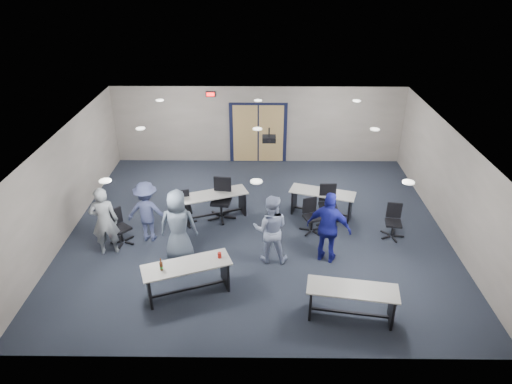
{
  "coord_description": "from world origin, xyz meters",
  "views": [
    {
      "loc": [
        0.08,
        -10.55,
        6.71
      ],
      "look_at": [
        -0.03,
        -0.3,
        1.27
      ],
      "focal_mm": 32.0,
      "sensor_mm": 36.0,
      "label": 1
    }
  ],
  "objects_px": {
    "table_front_left": "(187,273)",
    "chair_back_a": "(184,209)",
    "table_back_right": "(322,199)",
    "person_gray": "(104,221)",
    "chair_loose_left": "(121,227)",
    "chair_loose_right": "(394,222)",
    "person_back": "(147,212)",
    "chair_back_d": "(328,205)",
    "person_lightblue": "(271,229)",
    "table_back_left": "(215,201)",
    "person_navy": "(329,228)",
    "chair_back_c": "(312,216)",
    "table_front_right": "(352,298)",
    "chair_back_b": "(221,200)",
    "person_plaid": "(178,226)"
  },
  "relations": [
    {
      "from": "chair_back_c",
      "to": "person_plaid",
      "type": "bearing_deg",
      "value": 179.63
    },
    {
      "from": "table_front_left",
      "to": "chair_back_c",
      "type": "relative_size",
      "value": 2.14
    },
    {
      "from": "table_front_left",
      "to": "table_back_left",
      "type": "xyz_separation_m",
      "value": [
        0.3,
        3.26,
        -0.03
      ]
    },
    {
      "from": "chair_back_c",
      "to": "person_navy",
      "type": "relative_size",
      "value": 0.51
    },
    {
      "from": "chair_back_b",
      "to": "person_navy",
      "type": "distance_m",
      "value": 3.34
    },
    {
      "from": "table_back_right",
      "to": "chair_back_b",
      "type": "relative_size",
      "value": 1.62
    },
    {
      "from": "table_back_right",
      "to": "chair_loose_right",
      "type": "relative_size",
      "value": 2.08
    },
    {
      "from": "chair_loose_right",
      "to": "table_front_right",
      "type": "bearing_deg",
      "value": -110.27
    },
    {
      "from": "chair_back_a",
      "to": "person_navy",
      "type": "bearing_deg",
      "value": -38.87
    },
    {
      "from": "person_back",
      "to": "table_front_right",
      "type": "bearing_deg",
      "value": 151.85
    },
    {
      "from": "chair_loose_left",
      "to": "person_gray",
      "type": "xyz_separation_m",
      "value": [
        -0.22,
        -0.42,
        0.44
      ]
    },
    {
      "from": "table_back_left",
      "to": "person_navy",
      "type": "relative_size",
      "value": 1.05
    },
    {
      "from": "chair_back_a",
      "to": "person_gray",
      "type": "height_order",
      "value": "person_gray"
    },
    {
      "from": "chair_back_d",
      "to": "person_lightblue",
      "type": "height_order",
      "value": "person_lightblue"
    },
    {
      "from": "chair_back_c",
      "to": "person_gray",
      "type": "distance_m",
      "value": 5.28
    },
    {
      "from": "chair_back_a",
      "to": "chair_back_d",
      "type": "distance_m",
      "value": 3.95
    },
    {
      "from": "chair_loose_right",
      "to": "person_back",
      "type": "distance_m",
      "value": 6.37
    },
    {
      "from": "table_back_right",
      "to": "person_back",
      "type": "xyz_separation_m",
      "value": [
        -4.63,
        -1.28,
        0.32
      ]
    },
    {
      "from": "table_front_left",
      "to": "table_back_right",
      "type": "bearing_deg",
      "value": 25.39
    },
    {
      "from": "chair_back_d",
      "to": "chair_loose_right",
      "type": "bearing_deg",
      "value": -24.44
    },
    {
      "from": "chair_back_b",
      "to": "chair_loose_right",
      "type": "distance_m",
      "value": 4.66
    },
    {
      "from": "table_front_left",
      "to": "person_navy",
      "type": "height_order",
      "value": "person_navy"
    },
    {
      "from": "table_back_right",
      "to": "chair_loose_left",
      "type": "relative_size",
      "value": 2.05
    },
    {
      "from": "chair_back_b",
      "to": "chair_back_c",
      "type": "height_order",
      "value": "chair_back_b"
    },
    {
      "from": "chair_back_b",
      "to": "person_gray",
      "type": "relative_size",
      "value": 0.65
    },
    {
      "from": "table_back_right",
      "to": "person_gray",
      "type": "relative_size",
      "value": 1.05
    },
    {
      "from": "chair_back_d",
      "to": "person_back",
      "type": "distance_m",
      "value": 4.83
    },
    {
      "from": "table_front_left",
      "to": "chair_back_a",
      "type": "relative_size",
      "value": 2.11
    },
    {
      "from": "table_front_left",
      "to": "person_back",
      "type": "xyz_separation_m",
      "value": [
        -1.31,
        2.14,
        0.28
      ]
    },
    {
      "from": "chair_loose_left",
      "to": "chair_loose_right",
      "type": "relative_size",
      "value": 1.01
    },
    {
      "from": "table_back_left",
      "to": "person_back",
      "type": "distance_m",
      "value": 1.99
    },
    {
      "from": "chair_loose_left",
      "to": "chair_loose_right",
      "type": "xyz_separation_m",
      "value": [
        7.03,
        0.35,
        -0.01
      ]
    },
    {
      "from": "chair_loose_left",
      "to": "person_gray",
      "type": "bearing_deg",
      "value": -167.88
    },
    {
      "from": "table_back_right",
      "to": "person_gray",
      "type": "bearing_deg",
      "value": -142.98
    },
    {
      "from": "chair_loose_left",
      "to": "person_lightblue",
      "type": "xyz_separation_m",
      "value": [
        3.8,
        -0.67,
        0.41
      ]
    },
    {
      "from": "table_back_right",
      "to": "chair_back_b",
      "type": "bearing_deg",
      "value": -157.31
    },
    {
      "from": "table_back_right",
      "to": "chair_back_d",
      "type": "height_order",
      "value": "chair_back_d"
    },
    {
      "from": "table_back_right",
      "to": "person_gray",
      "type": "height_order",
      "value": "person_gray"
    },
    {
      "from": "table_front_left",
      "to": "person_back",
      "type": "distance_m",
      "value": 2.52
    },
    {
      "from": "chair_back_a",
      "to": "person_gray",
      "type": "relative_size",
      "value": 0.52
    },
    {
      "from": "person_navy",
      "to": "person_back",
      "type": "bearing_deg",
      "value": 12.61
    },
    {
      "from": "person_lightblue",
      "to": "table_back_right",
      "type": "bearing_deg",
      "value": -120.27
    },
    {
      "from": "chair_back_a",
      "to": "person_lightblue",
      "type": "bearing_deg",
      "value": -49.93
    },
    {
      "from": "chair_back_b",
      "to": "chair_loose_left",
      "type": "xyz_separation_m",
      "value": [
        -2.47,
        -1.25,
        -0.12
      ]
    },
    {
      "from": "table_back_left",
      "to": "person_gray",
      "type": "distance_m",
      "value": 3.07
    },
    {
      "from": "table_front_left",
      "to": "table_back_right",
      "type": "xyz_separation_m",
      "value": [
        3.32,
        3.42,
        -0.03
      ]
    },
    {
      "from": "table_back_right",
      "to": "chair_loose_right",
      "type": "bearing_deg",
      "value": -15.07
    },
    {
      "from": "chair_back_b",
      "to": "chair_back_c",
      "type": "distance_m",
      "value": 2.56
    },
    {
      "from": "table_back_left",
      "to": "person_back",
      "type": "relative_size",
      "value": 1.17
    },
    {
      "from": "table_front_right",
      "to": "chair_back_b",
      "type": "relative_size",
      "value": 1.61
    }
  ]
}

